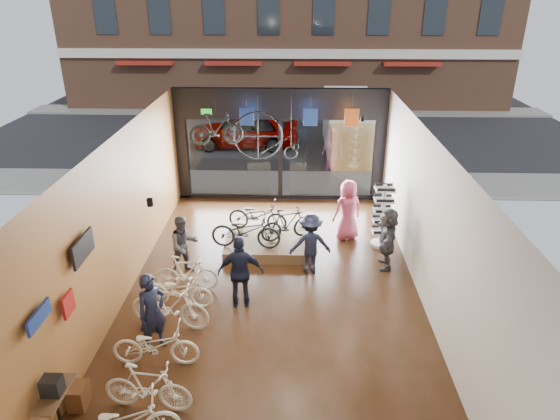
{
  "coord_description": "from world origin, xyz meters",
  "views": [
    {
      "loc": [
        0.45,
        -10.12,
        6.79
      ],
      "look_at": [
        0.12,
        1.4,
        1.59
      ],
      "focal_mm": 32.0,
      "sensor_mm": 36.0,
      "label": 1
    }
  ],
  "objects_px": {
    "floor_bike_3": "(170,306)",
    "customer_4": "(348,210)",
    "floor_bike_1": "(147,387)",
    "box_truck": "(351,128)",
    "street_car": "(246,129)",
    "hung_bike": "(216,129)",
    "floor_bike_5": "(186,273)",
    "display_bike_right": "(258,215)",
    "display_platform": "(269,244)",
    "customer_3": "(310,244)",
    "floor_bike_4": "(179,290)",
    "customer_0": "(152,312)",
    "display_bike_left": "(246,231)",
    "customer_5": "(387,238)",
    "floor_bike_2": "(156,345)",
    "penny_farthing": "(268,138)",
    "customer_1": "(184,245)",
    "sunglasses_rack": "(383,216)",
    "display_bike_mid": "(288,224)",
    "customer_2": "(241,272)"
  },
  "relations": [
    {
      "from": "floor_bike_2",
      "to": "customer_1",
      "type": "xyz_separation_m",
      "value": [
        -0.13,
        3.43,
        0.34
      ]
    },
    {
      "from": "floor_bike_1",
      "to": "box_truck",
      "type": "bearing_deg",
      "value": -12.24
    },
    {
      "from": "display_bike_right",
      "to": "hung_bike",
      "type": "bearing_deg",
      "value": 54.5
    },
    {
      "from": "customer_3",
      "to": "customer_4",
      "type": "height_order",
      "value": "customer_4"
    },
    {
      "from": "floor_bike_2",
      "to": "customer_2",
      "type": "height_order",
      "value": "customer_2"
    },
    {
      "from": "floor_bike_2",
      "to": "floor_bike_4",
      "type": "height_order",
      "value": "floor_bike_2"
    },
    {
      "from": "floor_bike_5",
      "to": "display_bike_right",
      "type": "distance_m",
      "value": 3.14
    },
    {
      "from": "floor_bike_2",
      "to": "penny_farthing",
      "type": "bearing_deg",
      "value": -14.77
    },
    {
      "from": "street_car",
      "to": "hung_bike",
      "type": "xyz_separation_m",
      "value": [
        -0.09,
        -7.8,
        2.11
      ]
    },
    {
      "from": "display_bike_right",
      "to": "customer_3",
      "type": "bearing_deg",
      "value": -130.16
    },
    {
      "from": "floor_bike_5",
      "to": "display_bike_mid",
      "type": "height_order",
      "value": "display_bike_mid"
    },
    {
      "from": "floor_bike_3",
      "to": "display_platform",
      "type": "height_order",
      "value": "floor_bike_3"
    },
    {
      "from": "display_bike_mid",
      "to": "display_bike_right",
      "type": "height_order",
      "value": "display_bike_mid"
    },
    {
      "from": "display_bike_right",
      "to": "customer_5",
      "type": "bearing_deg",
      "value": -102.08
    },
    {
      "from": "floor_bike_5",
      "to": "display_bike_right",
      "type": "bearing_deg",
      "value": -29.85
    },
    {
      "from": "floor_bike_2",
      "to": "penny_farthing",
      "type": "xyz_separation_m",
      "value": [
        1.84,
        7.27,
        2.06
      ]
    },
    {
      "from": "customer_0",
      "to": "customer_5",
      "type": "relative_size",
      "value": 1.03
    },
    {
      "from": "floor_bike_2",
      "to": "customer_0",
      "type": "height_order",
      "value": "customer_0"
    },
    {
      "from": "floor_bike_1",
      "to": "display_platform",
      "type": "relative_size",
      "value": 0.66
    },
    {
      "from": "hung_bike",
      "to": "sunglasses_rack",
      "type": "bearing_deg",
      "value": -119.0
    },
    {
      "from": "customer_3",
      "to": "hung_bike",
      "type": "bearing_deg",
      "value": -55.23
    },
    {
      "from": "floor_bike_4",
      "to": "display_bike_mid",
      "type": "bearing_deg",
      "value": -36.36
    },
    {
      "from": "floor_bike_1",
      "to": "customer_2",
      "type": "height_order",
      "value": "customer_2"
    },
    {
      "from": "floor_bike_3",
      "to": "customer_4",
      "type": "relative_size",
      "value": 0.99
    },
    {
      "from": "display_platform",
      "to": "hung_bike",
      "type": "relative_size",
      "value": 1.52
    },
    {
      "from": "display_platform",
      "to": "customer_3",
      "type": "distance_m",
      "value": 1.79
    },
    {
      "from": "customer_0",
      "to": "display_bike_left",
      "type": "bearing_deg",
      "value": 21.03
    },
    {
      "from": "display_platform",
      "to": "customer_4",
      "type": "height_order",
      "value": "customer_4"
    },
    {
      "from": "floor_bike_1",
      "to": "customer_3",
      "type": "height_order",
      "value": "customer_3"
    },
    {
      "from": "box_truck",
      "to": "floor_bike_1",
      "type": "relative_size",
      "value": 3.86
    },
    {
      "from": "floor_bike_2",
      "to": "floor_bike_3",
      "type": "bearing_deg",
      "value": -1.19
    },
    {
      "from": "display_platform",
      "to": "customer_0",
      "type": "xyz_separation_m",
      "value": [
        -2.11,
        -4.26,
        0.71
      ]
    },
    {
      "from": "sunglasses_rack",
      "to": "customer_4",
      "type": "bearing_deg",
      "value": 136.7
    },
    {
      "from": "customer_2",
      "to": "customer_5",
      "type": "height_order",
      "value": "customer_2"
    },
    {
      "from": "box_truck",
      "to": "floor_bike_4",
      "type": "bearing_deg",
      "value": -113.57
    },
    {
      "from": "floor_bike_5",
      "to": "hung_bike",
      "type": "xyz_separation_m",
      "value": [
        0.26,
        4.06,
        2.46
      ]
    },
    {
      "from": "sunglasses_rack",
      "to": "floor_bike_3",
      "type": "bearing_deg",
      "value": -161.19
    },
    {
      "from": "floor_bike_4",
      "to": "box_truck",
      "type": "bearing_deg",
      "value": -19.1
    },
    {
      "from": "customer_4",
      "to": "customer_5",
      "type": "height_order",
      "value": "customer_4"
    },
    {
      "from": "floor_bike_2",
      "to": "customer_1",
      "type": "height_order",
      "value": "customer_1"
    },
    {
      "from": "floor_bike_1",
      "to": "sunglasses_rack",
      "type": "relative_size",
      "value": 0.86
    },
    {
      "from": "floor_bike_3",
      "to": "display_bike_right",
      "type": "bearing_deg",
      "value": -10.4
    },
    {
      "from": "customer_0",
      "to": "customer_3",
      "type": "relative_size",
      "value": 1.04
    },
    {
      "from": "floor_bike_2",
      "to": "penny_farthing",
      "type": "distance_m",
      "value": 7.78
    },
    {
      "from": "box_truck",
      "to": "hung_bike",
      "type": "distance_m",
      "value": 8.47
    },
    {
      "from": "customer_4",
      "to": "floor_bike_4",
      "type": "bearing_deg",
      "value": 16.22
    },
    {
      "from": "floor_bike_1",
      "to": "floor_bike_4",
      "type": "relative_size",
      "value": 1.01
    },
    {
      "from": "sunglasses_rack",
      "to": "floor_bike_4",
      "type": "bearing_deg",
      "value": -167.08
    },
    {
      "from": "street_car",
      "to": "customer_3",
      "type": "distance_m",
      "value": 11.27
    },
    {
      "from": "floor_bike_5",
      "to": "customer_0",
      "type": "height_order",
      "value": "customer_0"
    }
  ]
}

